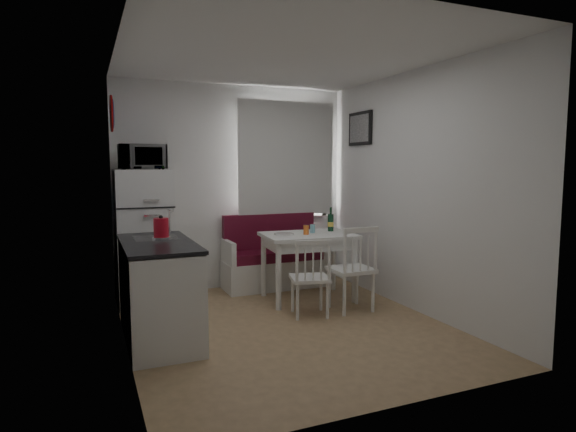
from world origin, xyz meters
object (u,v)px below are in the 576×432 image
(microwave, at_px, (142,157))
(wine_bottle, at_px, (331,219))
(bench, at_px, (274,263))
(fridge, at_px, (144,237))
(kitchen_counter, at_px, (159,290))
(chair_left, at_px, (313,269))
(chair_right, at_px, (356,260))
(dining_table, at_px, (308,241))
(kettle, at_px, (161,228))

(microwave, height_order, wine_bottle, microwave)
(bench, xyz_separation_m, fridge, (-1.63, -0.11, 0.46))
(kitchen_counter, relative_size, chair_left, 2.83)
(chair_right, height_order, fridge, fridge)
(dining_table, bearing_deg, wine_bottle, 20.47)
(dining_table, height_order, wine_bottle, wine_bottle)
(kitchen_counter, distance_m, chair_left, 1.56)
(bench, height_order, microwave, microwave)
(dining_table, height_order, chair_left, chair_left)
(bench, distance_m, fridge, 1.70)
(kettle, bearing_deg, dining_table, 17.54)
(kettle, bearing_deg, microwave, 91.56)
(dining_table, relative_size, chair_right, 2.19)
(microwave, bearing_deg, wine_bottle, -11.73)
(chair_right, xyz_separation_m, wine_bottle, (0.10, 0.77, 0.35))
(fridge, height_order, wine_bottle, fridge)
(kitchen_counter, distance_m, chair_right, 2.07)
(microwave, bearing_deg, dining_table, -16.91)
(fridge, bearing_deg, kettle, -88.51)
(fridge, height_order, microwave, microwave)
(chair_right, relative_size, fridge, 0.33)
(bench, height_order, wine_bottle, wine_bottle)
(kitchen_counter, distance_m, kettle, 0.56)
(fridge, bearing_deg, kitchen_counter, -90.90)
(chair_right, xyz_separation_m, kettle, (-2.01, 0.11, 0.43))
(chair_right, relative_size, kettle, 2.30)
(chair_right, height_order, wine_bottle, wine_bottle)
(chair_right, bearing_deg, fridge, 147.92)
(kitchen_counter, height_order, bench, kitchen_counter)
(kitchen_counter, height_order, chair_right, kitchen_counter)
(dining_table, xyz_separation_m, kettle, (-1.76, -0.56, 0.31))
(kitchen_counter, height_order, chair_left, kitchen_counter)
(bench, bearing_deg, fridge, -176.12)
(kitchen_counter, xyz_separation_m, wine_bottle, (2.16, 0.75, 0.48))
(kettle, bearing_deg, chair_right, -3.11)
(bench, height_order, chair_left, bench)
(microwave, bearing_deg, chair_left, -37.89)
(chair_right, distance_m, kettle, 2.06)
(bench, distance_m, microwave, 2.13)
(kitchen_counter, relative_size, dining_table, 1.20)
(chair_right, bearing_deg, dining_table, 110.18)
(dining_table, xyz_separation_m, microwave, (-1.79, 0.55, 0.98))
(bench, bearing_deg, kettle, -141.77)
(chair_left, height_order, chair_right, chair_right)
(chair_left, bearing_deg, wine_bottle, 65.26)
(fridge, bearing_deg, dining_table, -18.36)
(kitchen_counter, relative_size, wine_bottle, 4.51)
(bench, distance_m, kettle, 2.16)
(bench, bearing_deg, microwave, -174.38)
(bench, bearing_deg, dining_table, -77.25)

